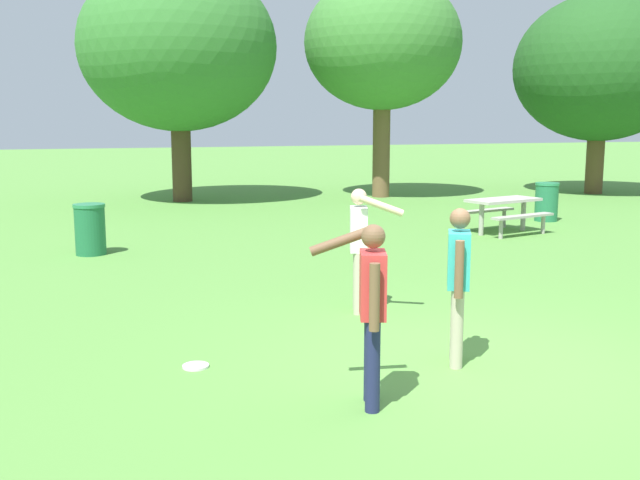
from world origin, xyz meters
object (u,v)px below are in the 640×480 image
at_px(tree_far_right, 601,68).
at_px(person_bystander, 458,276).
at_px(trash_can_further_along, 90,229).
at_px(picnic_table_near, 503,208).
at_px(tree_tall_left, 178,47).
at_px(person_thrower, 371,301).
at_px(trash_can_beside_table, 547,202).
at_px(tree_broad_center, 383,43).
at_px(person_catcher, 360,240).
at_px(frisbee, 196,366).

bearing_deg(tree_far_right, person_bystander, -132.84).
bearing_deg(trash_can_further_along, picnic_table_near, -1.13).
bearing_deg(trash_can_further_along, person_bystander, -66.30).
bearing_deg(tree_far_right, picnic_table_near, -139.64).
bearing_deg(tree_tall_left, person_thrower, -92.84).
bearing_deg(trash_can_beside_table, tree_broad_center, 103.71).
bearing_deg(tree_broad_center, person_catcher, -114.53).
relative_size(person_bystander, frisbee, 6.02).
bearing_deg(frisbee, person_thrower, -49.50).
distance_m(picnic_table_near, tree_tall_left, 11.29).
height_order(person_catcher, picnic_table_near, person_catcher).
distance_m(tree_tall_left, tree_far_right, 13.83).
relative_size(picnic_table_near, tree_broad_center, 0.28).
bearing_deg(person_catcher, trash_can_beside_table, 40.93).
bearing_deg(person_thrower, picnic_table_near, 51.37).
height_order(tree_tall_left, tree_broad_center, tree_tall_left).
relative_size(frisbee, trash_can_further_along, 0.28).
bearing_deg(trash_can_beside_table, tree_far_right, 42.89).
relative_size(person_bystander, tree_broad_center, 0.23).
bearing_deg(person_catcher, picnic_table_near, 43.65).
bearing_deg(person_thrower, person_bystander, 30.87).
distance_m(person_thrower, picnic_table_near, 10.75).
bearing_deg(picnic_table_near, tree_broad_center, 86.50).
distance_m(picnic_table_near, trash_can_further_along, 8.83).
xyz_separation_m(person_catcher, frisbee, (-2.42, -1.53, -0.95)).
height_order(person_catcher, trash_can_beside_table, person_catcher).
distance_m(trash_can_further_along, tree_broad_center, 12.94).
bearing_deg(frisbee, tree_broad_center, 60.21).
height_order(picnic_table_near, tree_broad_center, tree_broad_center).
distance_m(picnic_table_near, trash_can_beside_table, 2.50).
distance_m(frisbee, picnic_table_near, 10.56).
bearing_deg(tree_far_right, trash_can_further_along, -158.78).
distance_m(trash_can_beside_table, tree_broad_center, 8.13).
distance_m(trash_can_beside_table, trash_can_further_along, 11.00).
relative_size(person_thrower, trash_can_further_along, 1.71).
bearing_deg(person_thrower, trash_can_beside_table, 47.84).
height_order(trash_can_beside_table, tree_tall_left, tree_tall_left).
height_order(person_catcher, tree_tall_left, tree_tall_left).
bearing_deg(tree_broad_center, frisbee, -119.79).
relative_size(person_catcher, person_bystander, 1.00).
bearing_deg(picnic_table_near, tree_tall_left, 123.77).
height_order(person_bystander, trash_can_beside_table, person_bystander).
relative_size(person_bystander, trash_can_beside_table, 1.71).
xyz_separation_m(person_catcher, person_bystander, (0.18, -2.28, -0.02)).
bearing_deg(tree_far_right, tree_tall_left, 171.18).
distance_m(person_bystander, picnic_table_near, 9.35).
distance_m(trash_can_beside_table, tree_tall_left, 11.65).
bearing_deg(frisbee, picnic_table_near, 40.56).
bearing_deg(picnic_table_near, trash_can_further_along, 178.87).
relative_size(picnic_table_near, tree_tall_left, 0.28).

